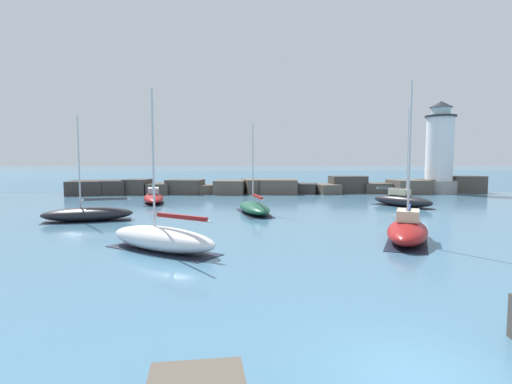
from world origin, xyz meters
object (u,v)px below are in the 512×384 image
(sailboat_moored_3, at_px, (254,208))
(sailboat_moored_5, at_px, (154,197))
(sailboat_moored_2, at_px, (162,238))
(sailboat_moored_4, at_px, (402,200))
(sailboat_moored_6, at_px, (407,230))
(lighthouse, at_px, (439,154))
(sailboat_moored_0, at_px, (88,214))

(sailboat_moored_3, bearing_deg, sailboat_moored_5, 139.35)
(sailboat_moored_5, bearing_deg, sailboat_moored_3, -40.65)
(sailboat_moored_2, height_order, sailboat_moored_3, sailboat_moored_2)
(sailboat_moored_4, xyz_separation_m, sailboat_moored_6, (-6.87, -17.69, 0.01))
(sailboat_moored_4, distance_m, sailboat_moored_6, 18.98)
(lighthouse, height_order, sailboat_moored_6, lighthouse)
(sailboat_moored_6, bearing_deg, sailboat_moored_3, 123.87)
(lighthouse, distance_m, sailboat_moored_2, 49.11)
(sailboat_moored_4, height_order, sailboat_moored_6, sailboat_moored_4)
(lighthouse, relative_size, sailboat_moored_6, 1.43)
(sailboat_moored_3, height_order, sailboat_moored_4, sailboat_moored_4)
(sailboat_moored_0, relative_size, sailboat_moored_4, 0.83)
(lighthouse, distance_m, sailboat_moored_5, 40.85)
(sailboat_moored_2, bearing_deg, sailboat_moored_5, 103.26)
(sailboat_moored_4, bearing_deg, sailboat_moored_0, -163.07)
(sailboat_moored_0, distance_m, sailboat_moored_2, 13.28)
(sailboat_moored_4, relative_size, sailboat_moored_6, 1.07)
(sailboat_moored_3, xyz_separation_m, sailboat_moored_6, (8.67, -12.92, 0.19))
(lighthouse, relative_size, sailboat_moored_3, 1.62)
(sailboat_moored_3, bearing_deg, lighthouse, 37.53)
(lighthouse, distance_m, sailboat_moored_4, 21.08)
(sailboat_moored_2, xyz_separation_m, sailboat_moored_5, (-5.71, 24.24, -0.06))
(sailboat_moored_0, relative_size, sailboat_moored_6, 0.89)
(sailboat_moored_3, distance_m, sailboat_moored_6, 15.57)
(sailboat_moored_0, distance_m, sailboat_moored_3, 13.95)
(sailboat_moored_4, distance_m, sailboat_moored_5, 27.10)
(sailboat_moored_6, bearing_deg, sailboat_moored_5, 131.38)
(lighthouse, bearing_deg, sailboat_moored_4, -126.35)
(sailboat_moored_0, distance_m, sailboat_moored_4, 30.21)
(sailboat_moored_5, bearing_deg, sailboat_moored_4, -10.18)
(lighthouse, bearing_deg, sailboat_moored_3, -142.47)
(lighthouse, xyz_separation_m, sailboat_moored_4, (-12.13, -16.49, -5.02))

